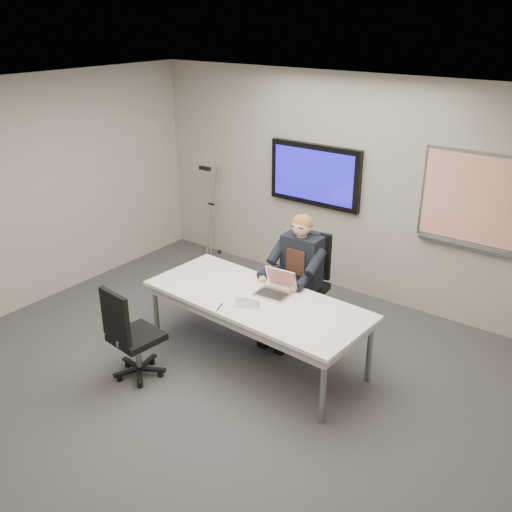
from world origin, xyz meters
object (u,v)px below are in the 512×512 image
Objects in this scene: conference_table at (256,305)px; laptop at (276,288)px; office_chair_far at (304,299)px; office_chair_near at (134,350)px; seated_person at (292,290)px.

laptop is at bearing 67.49° from conference_table.
conference_table is 0.95m from office_chair_far.
conference_table is 2.38× the size of office_chair_near.
laptop is at bearing -82.25° from seated_person.
office_chair_near is at bearing -130.25° from laptop.
office_chair_far is (0.02, 0.90, -0.30)m from conference_table.
conference_table is at bearing -94.43° from seated_person.
conference_table is at bearing -119.38° from laptop.
office_chair_far is 2.07m from office_chair_near.
seated_person is 0.49m from laptop.
office_chair_far is at bearing 91.57° from conference_table.
office_chair_far is 0.35m from seated_person.
seated_person reaches higher than office_chair_far.
conference_table is at bearing -97.37° from office_chair_far.
seated_person is (0.82, 1.63, 0.25)m from office_chair_near.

